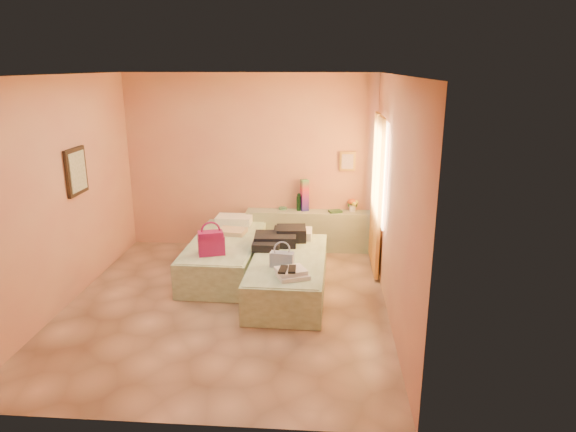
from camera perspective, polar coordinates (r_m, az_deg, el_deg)
name	(u,v)px	position (r m, az deg, el deg)	size (l,w,h in m)	color
ground	(227,305)	(6.61, -6.81, -9.75)	(4.50, 4.50, 0.00)	tan
room_walls	(247,157)	(6.56, -4.63, 6.57)	(4.02, 4.51, 2.81)	tan
headboard_ledge	(310,231)	(8.33, 2.45, -1.63)	(2.05, 0.30, 0.65)	#9CA688
bed_left	(225,256)	(7.50, -6.99, -4.43)	(0.90, 2.00, 0.50)	#C5E6B9
bed_right	(289,275)	(6.80, 0.06, -6.55)	(0.90, 2.00, 0.50)	#C5E6B9
water_bottle	(299,202)	(8.24, 1.22, 1.52)	(0.07, 0.07, 0.27)	#14371F
rainbow_box	(305,195)	(8.22, 1.85, 2.33)	(0.11, 0.11, 0.51)	#A21450
small_dish	(283,208)	(8.34, -0.59, 0.86)	(0.14, 0.14, 0.03)	#447D58
green_book	(335,211)	(8.20, 5.28, 0.53)	(0.20, 0.14, 0.03)	#27492B
flower_vase	(353,204)	(8.27, 7.19, 1.35)	(0.18, 0.18, 0.24)	white
magenta_handbag	(211,243)	(6.83, -8.53, -2.95)	(0.34, 0.19, 0.32)	#A21450
khaki_garment	(232,231)	(7.66, -6.20, -1.71)	(0.39, 0.31, 0.07)	tan
clothes_pile	(279,238)	(7.15, -1.00, -2.44)	(0.62, 0.62, 0.19)	black
blue_handbag	(282,259)	(6.37, -0.68, -4.85)	(0.29, 0.12, 0.19)	#3F5999
towel_stack	(292,273)	(6.07, 0.50, -6.39)	(0.35, 0.30, 0.10)	white
sandal_pair	(287,270)	(6.01, -0.06, -5.97)	(0.17, 0.23, 0.02)	black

